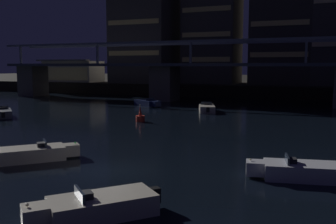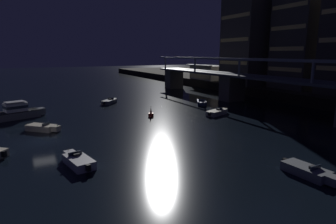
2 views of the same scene
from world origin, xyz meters
name	(u,v)px [view 1 (image 1 of 2)]	position (x,y,z in m)	size (l,w,h in m)	color
ground_plane	(109,171)	(0.00, 0.00, 0.00)	(400.00, 400.00, 0.00)	black
far_riverbank	(282,83)	(0.00, 87.77, 1.10)	(240.00, 80.00, 2.20)	black
river_bridge	(248,75)	(0.00, 39.77, 4.22)	(86.68, 6.40, 9.38)	#605B51
tower_west_low	(149,10)	(-23.38, 54.97, 16.85)	(11.56, 14.03, 29.61)	#423D38
tower_west_tall	(213,24)	(-10.37, 56.81, 13.85)	(10.09, 9.37, 23.60)	#423D38
tower_central	(284,11)	(2.87, 58.23, 15.69)	(10.56, 13.28, 27.29)	#38332D
waterfront_pavilion	(73,71)	(-39.93, 51.68, 4.44)	(12.40, 7.40, 4.70)	#B2AD9E
speedboat_near_center	(300,171)	(9.60, 2.38, 0.41)	(5.22, 2.52, 1.16)	silver
speedboat_near_right	(207,108)	(-2.82, 27.86, 0.41)	(3.02, 5.11, 1.16)	beige
speedboat_mid_left	(34,153)	(-5.36, 0.36, 0.41)	(4.35, 4.43, 1.16)	beige
speedboat_mid_center	(97,207)	(2.90, -5.65, 0.41)	(4.24, 4.52, 1.16)	beige
speedboat_far_left	(2,113)	(-22.39, 14.58, 0.41)	(4.49, 4.27, 1.16)	gray
speedboat_far_center	(148,103)	(-12.46, 31.15, 0.41)	(4.84, 3.66, 1.16)	#19234C
channel_buoy	(140,117)	(-6.61, 17.10, 0.48)	(0.90, 0.90, 1.76)	red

